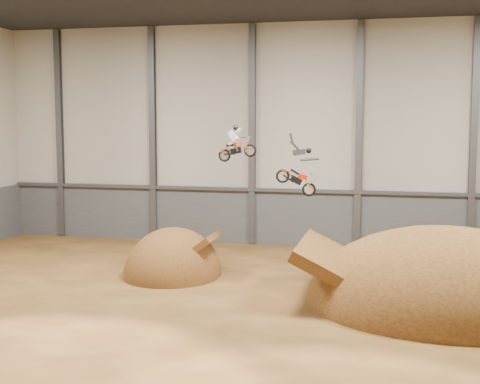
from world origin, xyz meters
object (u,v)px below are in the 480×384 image
takeoff_ramp (173,275)px  fmx_rider_b (293,164)px  landing_ramp (444,306)px  fmx_rider_a (238,141)px

takeoff_ramp → fmx_rider_b: bearing=-5.8°
landing_ramp → fmx_rider_b: size_ratio=4.36×
takeoff_ramp → fmx_rider_a: fmx_rider_a is taller
takeoff_ramp → fmx_rider_b: size_ratio=2.09×
fmx_rider_b → takeoff_ramp: bearing=162.5°
landing_ramp → fmx_rider_a: size_ratio=6.00×
landing_ramp → fmx_rider_a: bearing=167.0°
takeoff_ramp → fmx_rider_a: 7.87m
landing_ramp → fmx_rider_b: 9.35m
fmx_rider_a → fmx_rider_b: (2.72, -0.20, -1.09)m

